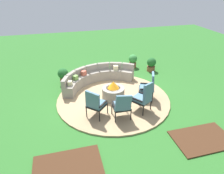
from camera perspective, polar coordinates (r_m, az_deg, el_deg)
ground_plane at (r=8.15m, az=0.36°, el=-3.43°), size 24.00×24.00×0.00m
patio_circle at (r=8.13m, az=0.36°, el=-3.25°), size 4.46×4.46×0.06m
mulch_bed_left at (r=5.71m, az=-12.35°, el=-21.19°), size 1.77×1.14×0.04m
mulch_bed_right at (r=6.87m, az=24.18°, el=-13.19°), size 1.77×1.14×0.04m
fire_pit at (r=7.97m, az=0.37°, el=-1.31°), size 0.88×0.88×0.74m
curved_stone_bench at (r=9.12m, az=-4.56°, el=2.80°), size 3.39×1.70×0.75m
lounge_chair_front_left at (r=6.81m, az=-4.73°, el=-4.53°), size 0.80×0.81×1.06m
lounge_chair_front_right at (r=6.72m, az=2.84°, el=-5.14°), size 0.59×0.56×1.01m
lounge_chair_back_left at (r=7.15m, az=8.91°, el=-2.85°), size 0.79×0.83×1.16m
lounge_chair_back_right at (r=7.92m, az=10.34°, el=0.26°), size 0.75×0.74×1.11m
potted_plant_0 at (r=10.68m, az=11.04°, el=6.37°), size 0.47×0.47×0.72m
potted_plant_1 at (r=9.38m, az=-13.61°, el=3.25°), size 0.48×0.48×0.76m
potted_plant_2 at (r=11.00m, az=5.90°, el=7.47°), size 0.45×0.45×0.71m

